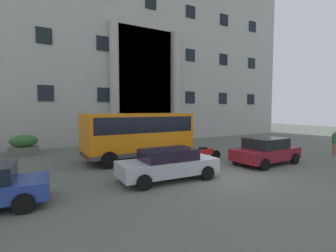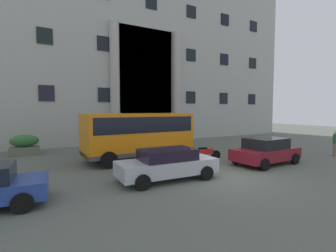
{
  "view_description": "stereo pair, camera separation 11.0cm",
  "coord_description": "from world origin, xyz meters",
  "px_view_note": "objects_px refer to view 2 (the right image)",
  "views": [
    {
      "loc": [
        -7.82,
        -8.22,
        3.06
      ],
      "look_at": [
        -0.06,
        5.56,
        2.01
      ],
      "focal_mm": 26.04,
      "sensor_mm": 36.0,
      "label": 1
    },
    {
      "loc": [
        -7.72,
        -8.28,
        3.06
      ],
      "look_at": [
        -0.06,
        5.56,
        2.01
      ],
      "focal_mm": 26.04,
      "sensor_mm": 36.0,
      "label": 2
    }
  ],
  "objects_px": {
    "pedestrian_man_red_shirt": "(336,143)",
    "hedge_planter_east": "(149,137)",
    "bus_stop_sign": "(186,130)",
    "scooter_by_planter": "(205,153)",
    "white_taxi_kerbside": "(167,164)",
    "motorcycle_far_end": "(160,159)",
    "parked_hatchback_near": "(266,151)",
    "hedge_planter_entrance_right": "(25,145)",
    "motorcycle_near_kerb": "(259,148)",
    "orange_minibus": "(139,132)"
  },
  "relations": [
    {
      "from": "hedge_planter_entrance_right",
      "to": "pedestrian_man_red_shirt",
      "type": "bearing_deg",
      "value": -29.49
    },
    {
      "from": "bus_stop_sign",
      "to": "motorcycle_far_end",
      "type": "bearing_deg",
      "value": -136.83
    },
    {
      "from": "orange_minibus",
      "to": "hedge_planter_entrance_right",
      "type": "distance_m",
      "value": 8.08
    },
    {
      "from": "hedge_planter_east",
      "to": "parked_hatchback_near",
      "type": "relative_size",
      "value": 0.39
    },
    {
      "from": "hedge_planter_entrance_right",
      "to": "parked_hatchback_near",
      "type": "bearing_deg",
      "value": -38.89
    },
    {
      "from": "hedge_planter_entrance_right",
      "to": "pedestrian_man_red_shirt",
      "type": "relative_size",
      "value": 1.08
    },
    {
      "from": "bus_stop_sign",
      "to": "scooter_by_planter",
      "type": "xyz_separation_m",
      "value": [
        -1.17,
        -3.8,
        -1.1
      ]
    },
    {
      "from": "scooter_by_planter",
      "to": "bus_stop_sign",
      "type": "bearing_deg",
      "value": 80.71
    },
    {
      "from": "bus_stop_sign",
      "to": "motorcycle_near_kerb",
      "type": "height_order",
      "value": "bus_stop_sign"
    },
    {
      "from": "hedge_planter_east",
      "to": "pedestrian_man_red_shirt",
      "type": "xyz_separation_m",
      "value": [
        9.2,
        -9.75,
        0.07
      ]
    },
    {
      "from": "bus_stop_sign",
      "to": "white_taxi_kerbside",
      "type": "relative_size",
      "value": 0.57
    },
    {
      "from": "orange_minibus",
      "to": "motorcycle_far_end",
      "type": "bearing_deg",
      "value": -88.24
    },
    {
      "from": "motorcycle_near_kerb",
      "to": "scooter_by_planter",
      "type": "distance_m",
      "value": 4.63
    },
    {
      "from": "orange_minibus",
      "to": "parked_hatchback_near",
      "type": "distance_m",
      "value": 7.45
    },
    {
      "from": "hedge_planter_east",
      "to": "white_taxi_kerbside",
      "type": "distance_m",
      "value": 9.76
    },
    {
      "from": "bus_stop_sign",
      "to": "white_taxi_kerbside",
      "type": "height_order",
      "value": "bus_stop_sign"
    },
    {
      "from": "orange_minibus",
      "to": "hedge_planter_entrance_right",
      "type": "relative_size",
      "value": 3.63
    },
    {
      "from": "bus_stop_sign",
      "to": "pedestrian_man_red_shirt",
      "type": "distance_m",
      "value": 10.07
    },
    {
      "from": "bus_stop_sign",
      "to": "motorcycle_far_end",
      "type": "height_order",
      "value": "bus_stop_sign"
    },
    {
      "from": "hedge_planter_entrance_right",
      "to": "parked_hatchback_near",
      "type": "height_order",
      "value": "parked_hatchback_near"
    },
    {
      "from": "parked_hatchback_near",
      "to": "motorcycle_far_end",
      "type": "height_order",
      "value": "parked_hatchback_near"
    },
    {
      "from": "pedestrian_man_red_shirt",
      "to": "hedge_planter_east",
      "type": "bearing_deg",
      "value": -157.73
    },
    {
      "from": "parked_hatchback_near",
      "to": "pedestrian_man_red_shirt",
      "type": "bearing_deg",
      "value": -9.03
    },
    {
      "from": "white_taxi_kerbside",
      "to": "motorcycle_near_kerb",
      "type": "xyz_separation_m",
      "value": [
        8.45,
        2.23,
        -0.24
      ]
    },
    {
      "from": "orange_minibus",
      "to": "scooter_by_planter",
      "type": "height_order",
      "value": "orange_minibus"
    },
    {
      "from": "scooter_by_planter",
      "to": "pedestrian_man_red_shirt",
      "type": "bearing_deg",
      "value": -10.65
    },
    {
      "from": "motorcycle_far_end",
      "to": "pedestrian_man_red_shirt",
      "type": "relative_size",
      "value": 1.24
    },
    {
      "from": "parked_hatchback_near",
      "to": "motorcycle_near_kerb",
      "type": "bearing_deg",
      "value": 42.85
    },
    {
      "from": "hedge_planter_east",
      "to": "pedestrian_man_red_shirt",
      "type": "relative_size",
      "value": 0.96
    },
    {
      "from": "motorcycle_far_end",
      "to": "pedestrian_man_red_shirt",
      "type": "distance_m",
      "value": 12.1
    },
    {
      "from": "motorcycle_far_end",
      "to": "motorcycle_near_kerb",
      "type": "relative_size",
      "value": 1.03
    },
    {
      "from": "hedge_planter_entrance_right",
      "to": "white_taxi_kerbside",
      "type": "relative_size",
      "value": 0.41
    },
    {
      "from": "white_taxi_kerbside",
      "to": "motorcycle_far_end",
      "type": "xyz_separation_m",
      "value": [
        0.69,
        2.08,
        -0.24
      ]
    },
    {
      "from": "bus_stop_sign",
      "to": "scooter_by_planter",
      "type": "bearing_deg",
      "value": -107.04
    },
    {
      "from": "hedge_planter_east",
      "to": "parked_hatchback_near",
      "type": "xyz_separation_m",
      "value": [
        3.06,
        -9.17,
        -0.02
      ]
    },
    {
      "from": "white_taxi_kerbside",
      "to": "scooter_by_planter",
      "type": "relative_size",
      "value": 2.14
    },
    {
      "from": "pedestrian_man_red_shirt",
      "to": "white_taxi_kerbside",
      "type": "bearing_deg",
      "value": -113.67
    },
    {
      "from": "motorcycle_near_kerb",
      "to": "pedestrian_man_red_shirt",
      "type": "distance_m",
      "value": 4.93
    },
    {
      "from": "bus_stop_sign",
      "to": "parked_hatchback_near",
      "type": "relative_size",
      "value": 0.61
    },
    {
      "from": "parked_hatchback_near",
      "to": "motorcycle_near_kerb",
      "type": "relative_size",
      "value": 2.05
    },
    {
      "from": "bus_stop_sign",
      "to": "scooter_by_planter",
      "type": "relative_size",
      "value": 1.21
    },
    {
      "from": "scooter_by_planter",
      "to": "white_taxi_kerbside",
      "type": "bearing_deg",
      "value": -141.09
    },
    {
      "from": "hedge_planter_east",
      "to": "scooter_by_planter",
      "type": "distance_m",
      "value": 6.9
    },
    {
      "from": "bus_stop_sign",
      "to": "motorcycle_near_kerb",
      "type": "relative_size",
      "value": 1.24
    },
    {
      "from": "hedge_planter_entrance_right",
      "to": "motorcycle_far_end",
      "type": "distance_m",
      "value": 9.91
    },
    {
      "from": "bus_stop_sign",
      "to": "hedge_planter_entrance_right",
      "type": "xyz_separation_m",
      "value": [
        -10.64,
        3.57,
        -0.89
      ]
    },
    {
      "from": "bus_stop_sign",
      "to": "parked_hatchback_near",
      "type": "bearing_deg",
      "value": -77.47
    },
    {
      "from": "motorcycle_near_kerb",
      "to": "parked_hatchback_near",
      "type": "bearing_deg",
      "value": -116.48
    },
    {
      "from": "white_taxi_kerbside",
      "to": "motorcycle_near_kerb",
      "type": "distance_m",
      "value": 8.74
    },
    {
      "from": "hedge_planter_entrance_right",
      "to": "scooter_by_planter",
      "type": "bearing_deg",
      "value": -37.91
    }
  ]
}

